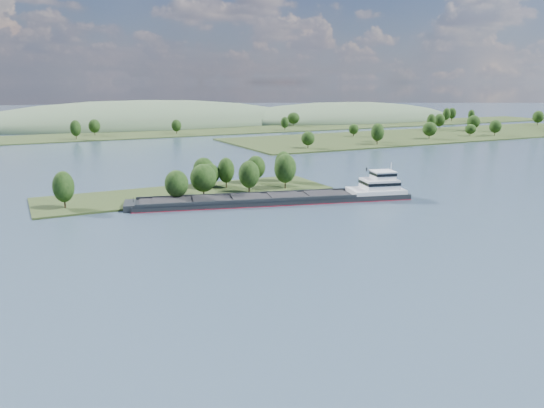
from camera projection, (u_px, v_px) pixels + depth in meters
ground at (261, 239)px, 131.01m from camera, size 1800.00×1800.00×0.00m
tree_island at (208, 182)px, 184.11m from camera, size 100.00×31.73×13.74m
right_bank at (443, 134)px, 388.32m from camera, size 320.00×90.00×15.36m
back_shoreline at (105, 136)px, 378.63m from camera, size 900.00×60.00×15.19m
hill_east at (344, 120)px, 549.21m from camera, size 260.00×140.00×36.00m
hill_west at (144, 124)px, 488.68m from camera, size 320.00×160.00×44.00m
cargo_barge at (292, 197)px, 171.59m from camera, size 91.67×33.20×12.42m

